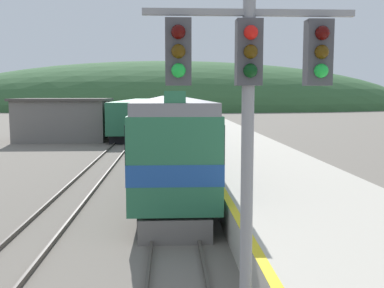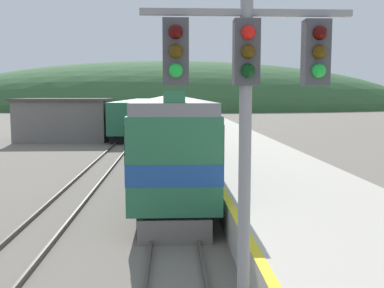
{
  "view_description": "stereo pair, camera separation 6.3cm",
  "coord_description": "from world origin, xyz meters",
  "px_view_note": "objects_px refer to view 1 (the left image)",
  "views": [
    {
      "loc": [
        -0.16,
        -1.01,
        4.55
      ],
      "look_at": [
        0.76,
        17.21,
        2.52
      ],
      "focal_mm": 42.0,
      "sensor_mm": 36.0,
      "label": 1
    },
    {
      "loc": [
        -0.1,
        -1.01,
        4.55
      ],
      "look_at": [
        0.76,
        17.21,
        2.52
      ],
      "focal_mm": 42.0,
      "sensor_mm": 36.0,
      "label": 2
    }
  ],
  "objects_px": {
    "express_train_lead_car": "(173,137)",
    "signal_mast_main": "(248,94)",
    "siding_train": "(137,114)",
    "carriage_third": "(170,110)",
    "carriage_second": "(171,117)"
  },
  "relations": [
    {
      "from": "express_train_lead_car",
      "to": "carriage_third",
      "type": "bearing_deg",
      "value": 90.0
    },
    {
      "from": "carriage_second",
      "to": "signal_mast_main",
      "type": "relative_size",
      "value": 2.9
    },
    {
      "from": "carriage_second",
      "to": "carriage_third",
      "type": "height_order",
      "value": "same"
    },
    {
      "from": "siding_train",
      "to": "signal_mast_main",
      "type": "relative_size",
      "value": 5.56
    },
    {
      "from": "express_train_lead_car",
      "to": "signal_mast_main",
      "type": "bearing_deg",
      "value": -86.16
    },
    {
      "from": "carriage_third",
      "to": "signal_mast_main",
      "type": "bearing_deg",
      "value": -88.92
    },
    {
      "from": "carriage_second",
      "to": "carriage_third",
      "type": "distance_m",
      "value": 20.32
    },
    {
      "from": "express_train_lead_car",
      "to": "siding_train",
      "type": "bearing_deg",
      "value": 97.09
    },
    {
      "from": "carriage_second",
      "to": "carriage_third",
      "type": "xyz_separation_m",
      "value": [
        0.0,
        20.32,
        0.0
      ]
    },
    {
      "from": "siding_train",
      "to": "carriage_third",
      "type": "bearing_deg",
      "value": 52.34
    },
    {
      "from": "express_train_lead_car",
      "to": "carriage_third",
      "type": "height_order",
      "value": "express_train_lead_car"
    },
    {
      "from": "carriage_second",
      "to": "siding_train",
      "type": "distance_m",
      "value": 15.24
    },
    {
      "from": "carriage_second",
      "to": "siding_train",
      "type": "bearing_deg",
      "value": 106.91
    },
    {
      "from": "express_train_lead_car",
      "to": "siding_train",
      "type": "height_order",
      "value": "express_train_lead_car"
    },
    {
      "from": "express_train_lead_car",
      "to": "signal_mast_main",
      "type": "height_order",
      "value": "signal_mast_main"
    }
  ]
}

